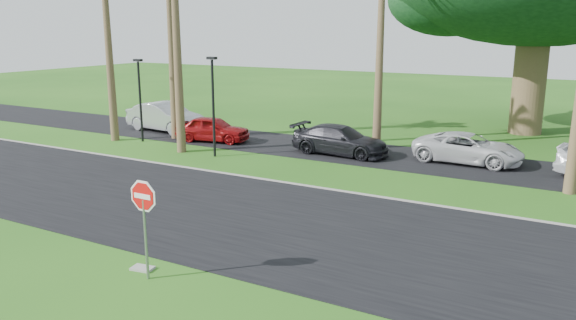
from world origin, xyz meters
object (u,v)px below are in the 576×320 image
(car_red, at_px, (213,129))
(car_dark, at_px, (340,140))
(stop_sign_near, at_px, (144,209))
(car_minivan, at_px, (468,149))
(car_silver, at_px, (165,117))

(car_red, distance_m, car_dark, 7.18)
(stop_sign_near, distance_m, car_minivan, 16.55)
(stop_sign_near, bearing_deg, car_red, 121.24)
(car_silver, bearing_deg, car_dark, -86.48)
(car_silver, bearing_deg, car_red, -97.56)
(stop_sign_near, relative_size, car_dark, 0.55)
(car_dark, height_order, car_minivan, car_dark)
(car_red, height_order, car_minivan, car_red)
(stop_sign_near, height_order, car_minivan, stop_sign_near)
(car_silver, bearing_deg, stop_sign_near, -133.58)
(car_silver, xyz_separation_m, car_red, (4.19, -1.04, -0.16))
(stop_sign_near, bearing_deg, car_minivan, 75.27)
(car_red, relative_size, car_minivan, 0.82)
(stop_sign_near, height_order, car_silver, stop_sign_near)
(stop_sign_near, height_order, car_dark, stop_sign_near)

